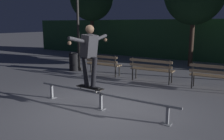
% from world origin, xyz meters
% --- Properties ---
extents(ground_plane, '(90.00, 90.00, 0.00)m').
position_xyz_m(ground_plane, '(0.00, 0.00, 0.00)').
color(ground_plane, gray).
extents(hedge_backdrop, '(24.00, 1.20, 2.36)m').
position_xyz_m(hedge_backdrop, '(0.00, 9.60, 1.18)').
color(hedge_backdrop, '#2D5B33').
rests_on(hedge_backdrop, ground).
extents(grind_rail, '(4.02, 0.18, 0.44)m').
position_xyz_m(grind_rail, '(0.00, -0.06, 0.34)').
color(grind_rail, gray).
rests_on(grind_rail, ground).
extents(skateboard, '(0.79, 0.25, 0.09)m').
position_xyz_m(skateboard, '(-0.33, -0.06, 0.51)').
color(skateboard, black).
rests_on(skateboard, grind_rail).
extents(skateboarder, '(0.63, 1.41, 1.56)m').
position_xyz_m(skateboarder, '(-0.33, -0.06, 1.45)').
color(skateboarder, black).
rests_on(skateboarder, skateboard).
extents(park_bench_leftmost, '(1.61, 0.46, 0.88)m').
position_xyz_m(park_bench_leftmost, '(-2.18, 3.19, 0.54)').
color(park_bench_leftmost, '#282623').
rests_on(park_bench_leftmost, ground).
extents(park_bench_left_center, '(1.61, 0.46, 0.88)m').
position_xyz_m(park_bench_left_center, '(-0.00, 3.19, 0.54)').
color(park_bench_left_center, '#282623').
rests_on(park_bench_left_center, ground).
extents(park_bench_right_center, '(1.61, 0.46, 0.88)m').
position_xyz_m(park_bench_right_center, '(2.18, 3.19, 0.54)').
color(park_bench_right_center, '#282623').
rests_on(park_bench_right_center, ground).
extents(lamp_post_left, '(0.32, 0.32, 3.90)m').
position_xyz_m(lamp_post_left, '(-3.64, 3.51, 2.48)').
color(lamp_post_left, '#282623').
rests_on(lamp_post_left, ground).
extents(trash_can, '(0.52, 0.52, 0.80)m').
position_xyz_m(trash_can, '(-3.85, 3.44, 0.41)').
color(trash_can, black).
rests_on(trash_can, ground).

